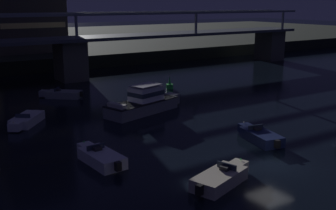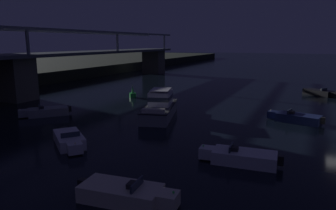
{
  "view_description": "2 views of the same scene",
  "coord_description": "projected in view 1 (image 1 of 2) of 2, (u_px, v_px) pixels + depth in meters",
  "views": [
    {
      "loc": [
        -20.71,
        -18.76,
        10.82
      ],
      "look_at": [
        -0.2,
        12.65,
        1.6
      ],
      "focal_mm": 44.88,
      "sensor_mm": 36.0,
      "label": 1
    },
    {
      "loc": [
        -28.71,
        3.0,
        7.54
      ],
      "look_at": [
        -1.2,
        15.59,
        1.46
      ],
      "focal_mm": 33.55,
      "sensor_mm": 36.0,
      "label": 2
    }
  ],
  "objects": [
    {
      "name": "river_bridge",
      "position": [
        70.0,
        49.0,
        58.78
      ],
      "size": [
        85.33,
        6.4,
        9.38
      ],
      "color": "#4C4944",
      "rests_on": "ground"
    },
    {
      "name": "speedboat_mid_center",
      "position": [
        62.0,
        94.0,
        48.74
      ],
      "size": [
        4.56,
        4.19,
        1.16
      ],
      "color": "gray",
      "rests_on": "ground"
    },
    {
      "name": "cabin_cruiser_near_left",
      "position": [
        144.0,
        102.0,
        42.14
      ],
      "size": [
        9.35,
        4.82,
        2.79
      ],
      "color": "gray",
      "rests_on": "ground"
    },
    {
      "name": "speedboat_far_center",
      "position": [
        260.0,
        136.0,
        33.53
      ],
      "size": [
        2.58,
        5.22,
        1.16
      ],
      "color": "#19234C",
      "rests_on": "ground"
    },
    {
      "name": "speedboat_near_center",
      "position": [
        26.0,
        120.0,
        38.04
      ],
      "size": [
        4.11,
        4.62,
        1.16
      ],
      "color": "silver",
      "rests_on": "ground"
    },
    {
      "name": "speedboat_near_right",
      "position": [
        221.0,
        178.0,
        25.54
      ],
      "size": [
        5.13,
        2.96,
        1.16
      ],
      "color": "beige",
      "rests_on": "ground"
    },
    {
      "name": "speedboat_far_left",
      "position": [
        100.0,
        157.0,
        28.95
      ],
      "size": [
        2.09,
        5.23,
        1.16
      ],
      "color": "silver",
      "rests_on": "ground"
    },
    {
      "name": "channel_buoy",
      "position": [
        170.0,
        85.0,
        53.72
      ],
      "size": [
        0.9,
        0.9,
        1.76
      ],
      "color": "green",
      "rests_on": "ground"
    },
    {
      "name": "ground_plane",
      "position": [
        271.0,
        164.0,
        28.83
      ],
      "size": [
        400.0,
        400.0,
        0.0
      ],
      "primitive_type": "plane",
      "color": "black"
    }
  ]
}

